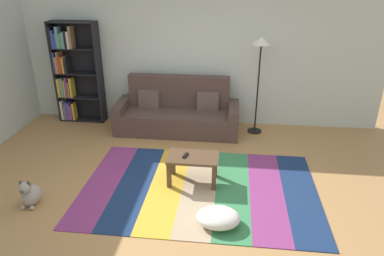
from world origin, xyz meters
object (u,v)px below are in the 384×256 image
object	(u,v)px
coffee_table	(193,162)
dog	(30,194)
pouf	(218,218)
tv_remote	(185,155)
couch	(178,113)
bookshelf	(72,72)
standing_lamp	(261,54)

from	to	relation	value
coffee_table	dog	world-z (taller)	coffee_table
coffee_table	pouf	size ratio (longest dim) A/B	1.35
tv_remote	coffee_table	bearing A→B (deg)	14.96
couch	dog	size ratio (longest dim) A/B	5.69
couch	dog	distance (m)	2.98
bookshelf	tv_remote	world-z (taller)	bookshelf
couch	pouf	xyz separation A→B (m)	(0.90, -2.69, -0.23)
couch	bookshelf	xyz separation A→B (m)	(-2.09, 0.28, 0.65)
couch	pouf	size ratio (longest dim) A/B	4.33
pouf	coffee_table	bearing A→B (deg)	114.20
couch	coffee_table	size ratio (longest dim) A/B	3.21
tv_remote	dog	bearing A→B (deg)	-143.91
pouf	standing_lamp	bearing A→B (deg)	78.75
pouf	dog	world-z (taller)	dog
pouf	dog	size ratio (longest dim) A/B	1.31
standing_lamp	coffee_table	bearing A→B (deg)	-117.26
bookshelf	tv_remote	bearing A→B (deg)	-39.78
couch	tv_remote	world-z (taller)	couch
couch	dog	xyz separation A→B (m)	(-1.53, -2.55, -0.18)
dog	coffee_table	bearing A→B (deg)	21.05
standing_lamp	tv_remote	xyz separation A→B (m)	(-1.07, -1.87, -1.05)
standing_lamp	pouf	bearing A→B (deg)	-101.25
bookshelf	coffee_table	world-z (taller)	bookshelf
dog	tv_remote	bearing A→B (deg)	22.05
coffee_table	dog	distance (m)	2.17
coffee_table	standing_lamp	size ratio (longest dim) A/B	0.40
coffee_table	dog	xyz separation A→B (m)	(-2.02, -0.78, -0.17)
couch	pouf	bearing A→B (deg)	-71.52
coffee_table	pouf	bearing A→B (deg)	-65.80
pouf	tv_remote	xyz separation A→B (m)	(-0.51, 0.91, 0.32)
coffee_table	couch	bearing A→B (deg)	105.39
bookshelf	dog	bearing A→B (deg)	-78.81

